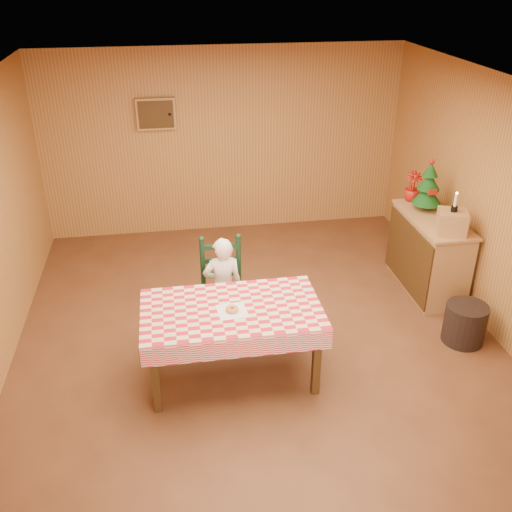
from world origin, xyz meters
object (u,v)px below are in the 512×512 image
Objects in this scene: shelf_unit at (428,254)px; crate at (452,222)px; christmas_tree at (428,187)px; seated_child at (223,287)px; ladder_chair at (223,289)px; storage_bin at (465,323)px; dining_table at (232,316)px.

crate is (0.01, -0.40, 0.59)m from shelf_unit.
christmas_tree reaches higher than crate.
christmas_tree is at bearing -162.56° from seated_child.
shelf_unit is at bearing 91.23° from crate.
ladder_chair is 3.60× the size of crate.
shelf_unit is 2.00× the size of christmas_tree.
christmas_tree is 1.68m from storage_bin.
ladder_chair is at bearing 165.88° from storage_bin.
dining_table is 1.34× the size of shelf_unit.
christmas_tree is at bearing 31.11° from dining_table.
shelf_unit is (2.51, 0.49, -0.04)m from ladder_chair.
seated_child is 2.55m from storage_bin.
seated_child reaches higher than dining_table.
crate is (2.52, 0.09, 0.55)m from ladder_chair.
christmas_tree is at bearing 16.25° from ladder_chair.
shelf_unit is (2.51, 0.54, -0.10)m from seated_child.
christmas_tree is at bearing 90.00° from crate.
dining_table is at bearing -176.10° from storage_bin.
shelf_unit is 4.13× the size of crate.
dining_table is 2.99m from christmas_tree.
storage_bin is at bearing -95.00° from crate.
christmas_tree reaches higher than seated_child.
crate is at bearing -88.77° from shelf_unit.
christmas_tree reaches higher than storage_bin.
crate reaches higher than ladder_chair.
seated_child is 1.81× the size of christmas_tree.
crate is at bearing 85.00° from storage_bin.
dining_table is 0.81m from ladder_chair.
ladder_chair is 2.58m from crate.
ladder_chair is at bearing 90.00° from dining_table.
ladder_chair is 2.55m from storage_bin.
seated_child is at bearing -167.82° from shelf_unit.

